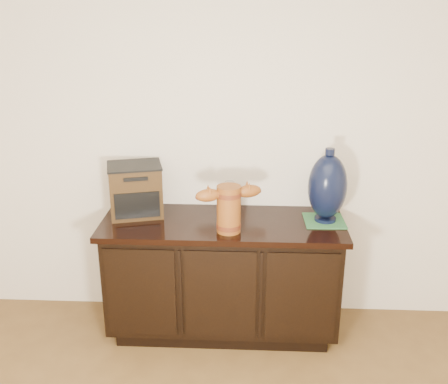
# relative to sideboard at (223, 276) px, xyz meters

# --- Properties ---
(sideboard) EXTENTS (1.46, 0.56, 0.75)m
(sideboard) POSITION_rel_sideboard_xyz_m (0.00, 0.00, 0.00)
(sideboard) COLOR black
(sideboard) RESTS_ON ground
(terracotta_vessel) EXTENTS (0.39, 0.19, 0.27)m
(terracotta_vessel) POSITION_rel_sideboard_xyz_m (0.04, -0.14, 0.52)
(terracotta_vessel) COLOR #924F1A
(terracotta_vessel) RESTS_ON sideboard
(tv_radio) EXTENTS (0.38, 0.33, 0.32)m
(tv_radio) POSITION_rel_sideboard_xyz_m (-0.54, 0.09, 0.53)
(tv_radio) COLOR #38240E
(tv_radio) RESTS_ON sideboard
(green_mat) EXTENTS (0.24, 0.24, 0.01)m
(green_mat) POSITION_rel_sideboard_xyz_m (0.61, 0.03, 0.37)
(green_mat) COLOR #2F693A
(green_mat) RESTS_ON sideboard
(lamp_base) EXTENTS (0.24, 0.24, 0.45)m
(lamp_base) POSITION_rel_sideboard_xyz_m (0.62, 0.03, 0.59)
(lamp_base) COLOR black
(lamp_base) RESTS_ON green_mat
(spray_can) EXTENTS (0.07, 0.07, 0.19)m
(spray_can) POSITION_rel_sideboard_xyz_m (0.03, 0.18, 0.46)
(spray_can) COLOR #570F11
(spray_can) RESTS_ON sideboard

